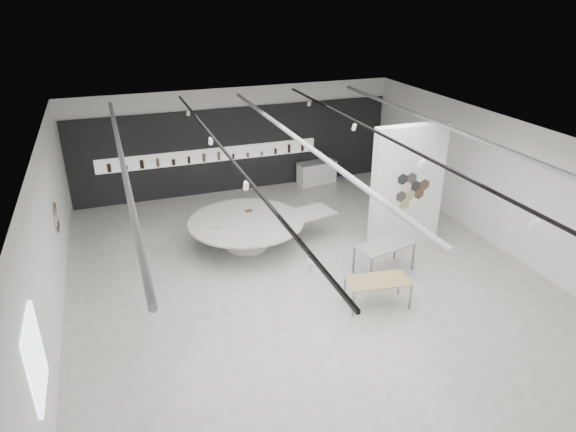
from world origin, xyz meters
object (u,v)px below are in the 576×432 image
object	(u,v)px
sample_table_wood	(378,282)
kitchen_counter	(317,172)
partition_column	(407,186)
display_island	(249,229)
sample_table_stone	(385,247)

from	to	relation	value
sample_table_wood	kitchen_counter	distance (m)	8.43
partition_column	display_island	bearing A→B (deg)	163.70
sample_table_stone	kitchen_counter	world-z (taller)	kitchen_counter
partition_column	sample_table_stone	xyz separation A→B (m)	(-1.40, -1.34, -1.06)
display_island	sample_table_stone	distance (m)	4.00
sample_table_stone	kitchen_counter	size ratio (longest dim) A/B	1.09
sample_table_stone	sample_table_wood	bearing A→B (deg)	-124.87
display_island	sample_table_wood	bearing A→B (deg)	-74.51
partition_column	sample_table_stone	bearing A→B (deg)	-136.34
sample_table_wood	kitchen_counter	world-z (taller)	kitchen_counter
display_island	sample_table_wood	world-z (taller)	display_island
partition_column	display_island	world-z (taller)	partition_column
sample_table_stone	partition_column	bearing A→B (deg)	43.66
sample_table_wood	kitchen_counter	xyz separation A→B (m)	(1.87, 8.21, -0.22)
sample_table_wood	display_island	bearing A→B (deg)	117.34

